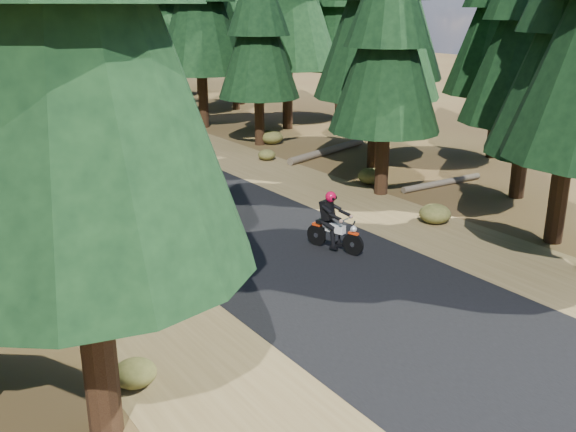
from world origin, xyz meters
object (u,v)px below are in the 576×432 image
object	(u,v)px
rider_lead	(335,231)
log_near	(328,151)
rider_follow	(121,197)
log_far	(442,183)

from	to	relation	value
rider_lead	log_near	bearing A→B (deg)	-144.22
rider_lead	rider_follow	distance (m)	7.33
log_far	log_near	bearing A→B (deg)	94.10
log_near	rider_lead	world-z (taller)	rider_lead
log_near	rider_lead	bearing A→B (deg)	-144.41
rider_follow	log_near	bearing A→B (deg)	-142.33
log_near	rider_follow	xyz separation A→B (m)	(-10.80, -3.16, 0.42)
log_near	log_far	bearing A→B (deg)	-105.50
log_far	rider_follow	xyz separation A→B (m)	(-11.02, 3.46, 0.46)
log_far	rider_follow	size ratio (longest dim) A/B	1.91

